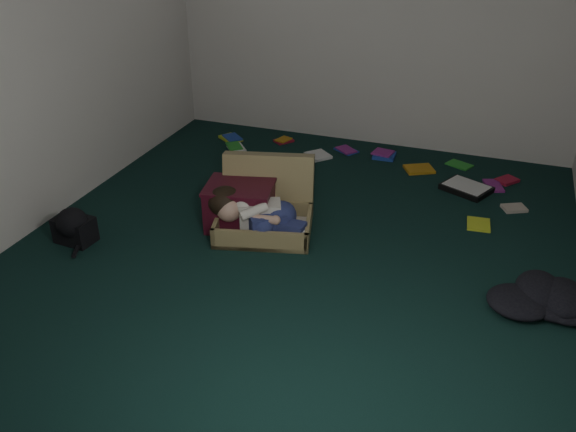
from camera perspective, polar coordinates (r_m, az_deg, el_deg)
The scene contains 11 objects.
floor at distance 4.52m, azimuth 0.65°, elevation -3.03°, with size 4.50×4.50×0.00m, color black.
wall_back at distance 6.11m, azimuth 8.07°, elevation 18.33°, with size 4.50×4.50×0.00m, color white.
wall_front at distance 2.15m, azimuth -19.33°, elevation -3.18°, with size 4.50×4.50×0.00m, color white.
wall_left at distance 4.99m, azimuth -22.24°, elevation 14.23°, with size 4.50×4.50×0.00m, color white.
suitcase at distance 4.74m, azimuth -2.09°, elevation 0.81°, with size 0.87×0.86×0.53m.
person at distance 4.57m, azimuth -3.00°, elevation 0.26°, with size 0.80×0.40×0.33m.
maroon_bin at distance 4.74m, azimuth -4.51°, elevation 0.97°, with size 0.58×0.49×0.35m.
backpack at distance 4.82m, azimuth -19.34°, elevation -1.14°, with size 0.35×0.28×0.21m, color black, non-canonical shape.
clothing_pile at distance 4.21m, azimuth 22.58°, elevation -6.98°, with size 0.46×0.38×0.15m, color black, non-canonical shape.
paper_tray at distance 5.57m, azimuth 16.36°, elevation 2.54°, with size 0.48×0.43×0.05m.
book_scatter at distance 5.87m, azimuth 8.79°, elevation 4.61°, with size 3.06×1.39×0.02m.
Camera 1 is at (1.25, -3.63, 2.38)m, focal length 38.00 mm.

